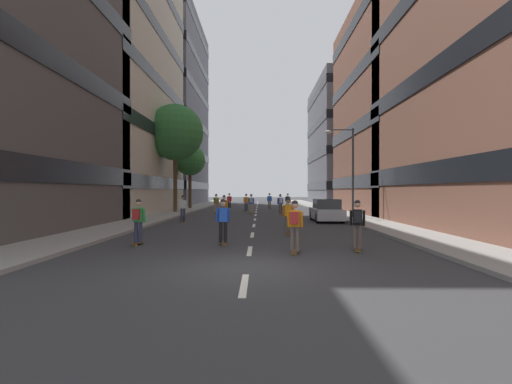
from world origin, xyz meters
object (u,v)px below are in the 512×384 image
object	(u,v)px
skater_13	(229,200)
parked_car_near	(326,211)
streetlamp_right	(348,163)
skater_12	(288,214)
skater_9	(183,207)
skater_11	(223,219)
skater_10	(288,200)
skater_7	(138,219)
skater_8	(216,202)
skater_1	(224,206)
skater_6	(295,223)
skater_5	(251,203)
skater_3	(246,202)
skater_2	(269,200)
street_tree_near	(190,161)
skater_0	(357,222)
street_tree_mid	(175,133)
skater_4	(280,203)

from	to	relation	value
skater_13	parked_car_near	bearing A→B (deg)	-66.14
streetlamp_right	skater_12	xyz separation A→B (m)	(-5.10, -10.50, -3.15)
skater_9	skater_12	xyz separation A→B (m)	(6.51, -8.03, 0.00)
skater_11	skater_10	bearing A→B (deg)	81.06
streetlamp_right	skater_12	distance (m)	12.09
skater_7	skater_12	bearing A→B (deg)	29.53
skater_8	skater_10	bearing A→B (deg)	43.36
skater_1	skater_6	world-z (taller)	same
parked_car_near	skater_5	world-z (taller)	skater_5
skater_3	skater_2	bearing A→B (deg)	68.86
street_tree_near	skater_1	size ratio (longest dim) A/B	3.97
street_tree_near	skater_9	xyz separation A→B (m)	(2.63, -17.76, -4.45)
streetlamp_right	skater_5	size ratio (longest dim) A/B	3.65
skater_0	parked_car_near	bearing A→B (deg)	85.16
skater_5	skater_12	world-z (taller)	same
street_tree_mid	skater_0	bearing A→B (deg)	-63.93
street_tree_mid	skater_5	size ratio (longest dim) A/B	5.58
street_tree_mid	skater_5	bearing A→B (deg)	-8.02
skater_13	skater_11	bearing A→B (deg)	-86.12
skater_1	skater_7	world-z (taller)	same
street_tree_near	skater_6	xyz separation A→B (m)	(8.96, -31.23, -4.42)
skater_8	skater_7	bearing A→B (deg)	-91.58
skater_9	skater_10	size ratio (longest dim) A/B	1.00
parked_car_near	skater_8	xyz separation A→B (m)	(-8.60, 10.28, 0.32)
street_tree_mid	streetlamp_right	size ratio (longest dim) A/B	1.53
street_tree_mid	skater_11	bearing A→B (deg)	-73.38
skater_8	skater_12	xyz separation A→B (m)	(5.43, -18.55, -0.03)
street_tree_near	skater_8	distance (m)	9.26
skater_10	skater_12	distance (m)	25.38
skater_8	skater_12	distance (m)	19.33
parked_car_near	skater_8	distance (m)	13.40
skater_3	street_tree_mid	bearing A→B (deg)	-155.67
skater_3	skater_13	size ratio (longest dim) A/B	1.00
street_tree_mid	skater_10	bearing A→B (deg)	33.86
street_tree_near	skater_4	xyz separation A→B (m)	(9.62, -9.31, -4.42)
parked_car_near	skater_12	size ratio (longest dim) A/B	2.47
parked_car_near	skater_6	world-z (taller)	skater_6
skater_3	skater_4	xyz separation A→B (m)	(3.17, -4.46, 0.03)
skater_9	skater_12	bearing A→B (deg)	-50.95
skater_1	skater_7	size ratio (longest dim) A/B	1.00
skater_6	skater_12	xyz separation A→B (m)	(0.18, 5.44, -0.03)
skater_0	skater_10	distance (m)	30.18
parked_car_near	skater_13	world-z (taller)	skater_13
skater_7	skater_13	distance (m)	29.66
street_tree_near	streetlamp_right	world-z (taller)	street_tree_near
skater_8	skater_4	bearing A→B (deg)	-19.29
skater_2	skater_8	size ratio (longest dim) A/B	1.00
street_tree_near	skater_8	world-z (taller)	street_tree_near
streetlamp_right	skater_1	distance (m)	9.57
skater_2	skater_8	xyz separation A→B (m)	(-5.22, -8.79, 0.03)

